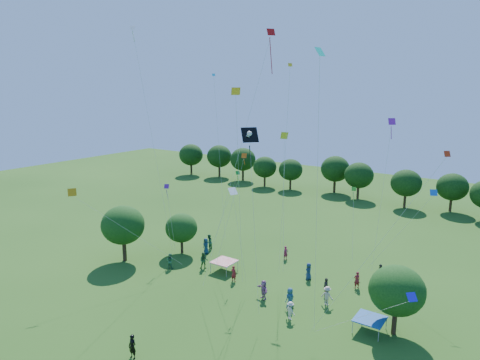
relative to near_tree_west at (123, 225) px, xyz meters
name	(u,v)px	position (x,y,z in m)	size (l,w,h in m)	color
near_tree_west	(123,225)	(0.00, 0.00, 0.00)	(4.64, 4.64, 6.15)	#422B19
near_tree_north	(181,228)	(3.70, 5.17, -1.04)	(3.63, 3.63, 4.65)	#422B19
near_tree_east	(397,290)	(28.23, 1.97, -0.47)	(4.17, 4.17, 5.47)	#422B19
treeline	(371,176)	(13.89, 40.93, 0.04)	(88.01, 8.77, 6.77)	#422B19
tent_red_stripe	(224,262)	(10.65, 3.90, -3.02)	(2.20, 2.20, 1.10)	red
tent_blue	(370,319)	(26.59, 1.24, -3.02)	(2.20, 2.20, 1.10)	#174A96
man_in_black	(132,347)	(14.02, -11.43, -3.17)	(0.66, 0.42, 1.77)	black
crowd_person_0	(309,271)	(18.68, 7.00, -3.20)	(0.84, 0.45, 1.70)	navy
crowd_person_1	(234,274)	(12.85, 2.47, -3.24)	(0.61, 0.39, 1.63)	maroon
crowd_person_2	(204,261)	(8.51, 3.20, -3.17)	(0.88, 0.47, 1.78)	#235326
crowd_person_3	(290,311)	(20.71, -0.67, -3.28)	(1.02, 0.46, 1.56)	beige
crowd_person_4	(380,273)	(24.62, 10.61, -3.18)	(1.03, 0.47, 1.76)	#423934
crowd_person_6	(206,246)	(6.10, 6.56, -3.14)	(0.91, 0.49, 1.84)	#1B354F
crowd_person_7	(286,253)	(14.43, 10.16, -3.28)	(0.58, 0.37, 1.54)	maroon
crowd_person_8	(170,261)	(5.57, 1.24, -3.23)	(0.82, 0.44, 1.66)	#285F39
crowd_person_9	(327,296)	(22.23, 3.22, -3.19)	(1.14, 0.51, 1.74)	#B7A392
crowd_person_10	(326,287)	(21.47, 4.73, -3.19)	(1.01, 0.46, 1.73)	#3F3833
crowd_person_11	(263,290)	(17.08, 1.08, -3.17)	(1.65, 0.59, 1.76)	#955784
crowd_person_12	(290,298)	(19.79, 0.99, -3.15)	(0.90, 0.48, 1.82)	navy
crowd_person_13	(357,280)	(23.25, 7.83, -3.23)	(0.62, 0.40, 1.66)	maroon
crowd_person_14	(209,242)	(5.62, 7.73, -3.13)	(0.91, 0.49, 1.84)	#275B3B
pirate_kite	(250,138)	(17.53, -1.99, 10.73)	(2.55, 2.17, 14.24)	black
red_high_kite	(258,86)	(15.68, 2.08, 14.63)	(4.00, 5.45, 22.03)	red
small_kite_0	(393,226)	(28.88, -3.45, 6.24)	(7.98, 0.37, 13.79)	red
small_kite_1	(87,203)	(1.87, -5.51, 4.01)	(7.37, 7.34, 8.15)	orange
small_kite_2	(286,147)	(17.52, 3.83, 9.36)	(1.28, 0.92, 19.22)	yellow
small_kite_3	(354,201)	(20.26, 14.34, 2.61)	(2.00, 4.47, 6.71)	green
small_kite_4	(422,206)	(28.00, 9.96, 4.26)	(5.63, 0.57, 8.57)	blue
small_kite_5	(388,148)	(24.54, 10.53, 9.09)	(0.93, 1.42, 14.53)	purple
small_kite_6	(234,203)	(15.49, -1.12, 5.11)	(0.73, 2.65, 9.17)	white
small_kite_7	(318,126)	(24.43, -4.94, 12.17)	(0.86, 2.53, 19.48)	#0ED8A8
small_kite_8	(238,180)	(12.72, 3.45, 5.94)	(1.91, 2.85, 11.16)	#CE500C
small_kite_9	(237,130)	(15.79, -1.16, 11.13)	(1.17, 2.44, 17.23)	yellow
small_kite_10	(284,157)	(16.26, 5.91, 8.12)	(1.39, 1.72, 13.15)	#BDC311
small_kite_11	(232,190)	(10.30, 5.83, 4.10)	(4.06, 0.71, 8.97)	#198E21
small_kite_12	(391,305)	(29.62, -5.49, 2.08)	(7.17, 3.19, 6.12)	#1516D6
small_kite_13	(168,196)	(3.49, 3.39, 3.05)	(1.82, 0.85, 7.04)	#611689
small_kite_14	(145,100)	(3.83, 0.45, 13.29)	(1.30, 3.45, 22.86)	silver
small_kite_15	(218,133)	(4.66, 10.90, 9.26)	(4.22, 3.54, 18.89)	#0EB1D4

